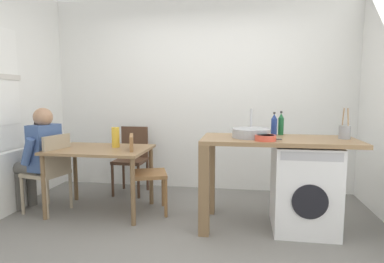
{
  "coord_description": "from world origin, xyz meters",
  "views": [
    {
      "loc": [
        0.6,
        -2.78,
        1.35
      ],
      "look_at": [
        0.09,
        0.45,
        0.97
      ],
      "focal_mm": 29.93,
      "sensor_mm": 36.0,
      "label": 1
    }
  ],
  "objects": [
    {
      "name": "wall_back",
      "position": [
        0.0,
        1.75,
        1.35
      ],
      "size": [
        4.6,
        0.1,
        2.7
      ],
      "primitive_type": "cube",
      "color": "white",
      "rests_on": "ground_plane"
    },
    {
      "name": "tap",
      "position": [
        0.69,
        0.62,
        1.06
      ],
      "size": [
        0.02,
        0.02,
        0.28
      ],
      "primitive_type": "cylinder",
      "color": "#B2B2B7",
      "rests_on": "kitchen_counter"
    },
    {
      "name": "radiator",
      "position": [
        -2.02,
        0.3,
        0.35
      ],
      "size": [
        0.1,
        0.8,
        0.7
      ],
      "primitive_type": "cube",
      "color": "white",
      "rests_on": "ground_plane"
    },
    {
      "name": "seated_person",
      "position": [
        -1.7,
        0.51,
        0.67
      ],
      "size": [
        0.54,
        0.54,
        1.2
      ],
      "rotation": [
        0.0,
        0.0,
        1.35
      ],
      "color": "#595651",
      "rests_on": "ground_plane"
    },
    {
      "name": "bottle_tall_green",
      "position": [
        0.93,
        0.63,
        1.03
      ],
      "size": [
        0.06,
        0.06,
        0.25
      ],
      "color": "navy",
      "rests_on": "kitchen_counter"
    },
    {
      "name": "chair_opposite",
      "position": [
        -0.52,
        0.62,
        0.51
      ],
      "size": [
        0.51,
        0.51,
        0.9
      ],
      "rotation": [
        0.0,
        0.0,
        -1.24
      ],
      "color": "olive",
      "rests_on": "ground_plane"
    },
    {
      "name": "sink_basin",
      "position": [
        0.69,
        0.44,
        0.97
      ],
      "size": [
        0.38,
        0.38,
        0.09
      ],
      "primitive_type": "cylinder",
      "color": "#9EA0A5",
      "rests_on": "kitchen_counter"
    },
    {
      "name": "mixing_bowl",
      "position": [
        0.82,
        0.24,
        0.95
      ],
      "size": [
        0.2,
        0.2,
        0.05
      ],
      "color": "#D84C38",
      "rests_on": "kitchen_counter"
    },
    {
      "name": "scissors",
      "position": [
        0.9,
        0.34,
        0.92
      ],
      "size": [
        0.15,
        0.06,
        0.01
      ],
      "color": "#B2B2B7",
      "rests_on": "kitchen_counter"
    },
    {
      "name": "ground_plane",
      "position": [
        0.0,
        0.0,
        0.0
      ],
      "size": [
        5.46,
        5.46,
        0.0
      ],
      "primitive_type": "plane",
      "color": "slate"
    },
    {
      "name": "chair_person_seat",
      "position": [
        -1.54,
        0.48,
        0.51
      ],
      "size": [
        0.48,
        0.48,
        0.9
      ],
      "rotation": [
        0.0,
        0.0,
        1.35
      ],
      "color": "gray",
      "rests_on": "ground_plane"
    },
    {
      "name": "dining_table",
      "position": [
        -1.0,
        0.59,
        0.64
      ],
      "size": [
        1.1,
        0.76,
        0.74
      ],
      "color": "olive",
      "rests_on": "ground_plane"
    },
    {
      "name": "utensil_crock",
      "position": [
        1.58,
        0.49,
        0.99
      ],
      "size": [
        0.11,
        0.11,
        0.3
      ],
      "color": "gray",
      "rests_on": "kitchen_counter"
    },
    {
      "name": "chair_spare_by_wall",
      "position": [
        -0.89,
        1.37,
        0.51
      ],
      "size": [
        0.41,
        0.41,
        0.9
      ],
      "rotation": [
        0.0,
        0.0,
        3.11
      ],
      "color": "#4C3323",
      "rests_on": "ground_plane"
    },
    {
      "name": "washing_machine",
      "position": [
        1.22,
        0.44,
        0.43
      ],
      "size": [
        0.6,
        0.61,
        0.86
      ],
      "color": "white",
      "rests_on": "ground_plane"
    },
    {
      "name": "vase",
      "position": [
        -0.85,
        0.69,
        0.86
      ],
      "size": [
        0.09,
        0.09,
        0.23
      ],
      "primitive_type": "cylinder",
      "color": "gold",
      "rests_on": "dining_table"
    },
    {
      "name": "kitchen_counter",
      "position": [
        0.74,
        0.44,
        0.76
      ],
      "size": [
        1.5,
        0.68,
        0.92
      ],
      "color": "olive",
      "rests_on": "ground_plane"
    },
    {
      "name": "bottle_squat_brown",
      "position": [
        1.01,
        0.72,
        1.03
      ],
      "size": [
        0.06,
        0.06,
        0.25
      ],
      "color": "#19592D",
      "rests_on": "kitchen_counter"
    }
  ]
}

